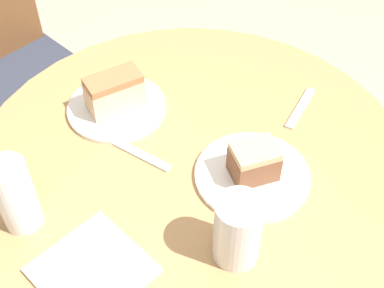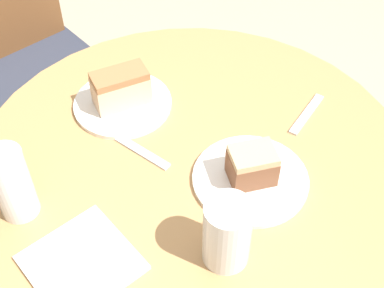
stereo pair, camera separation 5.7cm
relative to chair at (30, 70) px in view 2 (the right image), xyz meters
name	(u,v)px [view 2 (the right image)]	position (x,y,z in m)	size (l,w,h in m)	color
table	(192,215)	(-0.02, -0.78, 0.06)	(0.89, 0.89, 0.72)	tan
chair	(30,70)	(0.00, 0.00, 0.00)	(0.43, 0.44, 0.87)	brown
plate_near	(123,104)	(-0.03, -0.56, 0.26)	(0.21, 0.21, 0.01)	white
plate_far	(250,179)	(0.03, -0.90, 0.26)	(0.22, 0.22, 0.01)	white
cake_slice_near	(121,88)	(-0.03, -0.56, 0.31)	(0.13, 0.09, 0.08)	beige
cake_slice_far	(252,165)	(0.03, -0.90, 0.30)	(0.10, 0.10, 0.07)	brown
glass_lemonade	(227,236)	(-0.12, -0.98, 0.32)	(0.08, 0.08, 0.13)	beige
glass_water	(13,187)	(-0.34, -0.67, 0.32)	(0.07, 0.07, 0.15)	silver
napkin_stack	(82,263)	(-0.32, -0.84, 0.26)	(0.17, 0.17, 0.01)	silver
fork	(135,147)	(-0.09, -0.68, 0.26)	(0.05, 0.18, 0.00)	silver
spoon	(307,114)	(0.25, -0.85, 0.26)	(0.14, 0.05, 0.00)	silver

